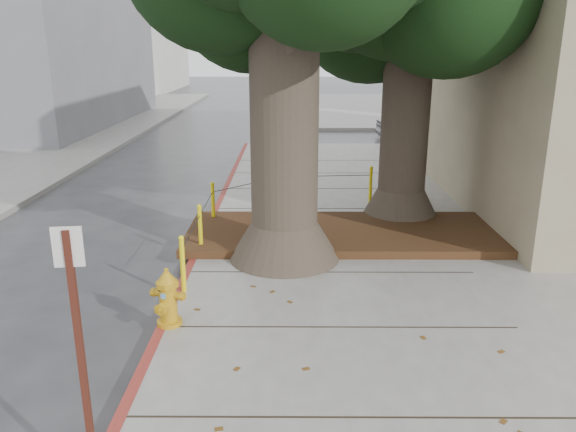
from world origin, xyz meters
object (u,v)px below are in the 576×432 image
car_silver (413,125)px  car_red (470,123)px  fire_hydrant (168,298)px  car_dark (81,118)px  signpost (80,346)px

car_silver → car_red: (2.77, 0.70, 0.01)m
fire_hydrant → car_silver: (7.13, 17.90, -0.02)m
car_red → car_dark: 18.20m
fire_hydrant → car_red: size_ratio=0.25×
signpost → car_dark: size_ratio=0.52×
signpost → car_silver: size_ratio=0.75×
fire_hydrant → signpost: (-0.05, -2.98, 0.96)m
car_silver → car_dark: car_dark is taller
car_dark → car_red: bearing=-8.0°
signpost → car_silver: bearing=64.4°
car_silver → signpost: bearing=156.0°
signpost → car_silver: 22.11m
car_silver → car_red: size_ratio=0.95×
signpost → car_silver: signpost is taller
fire_hydrant → car_silver: bearing=85.7°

